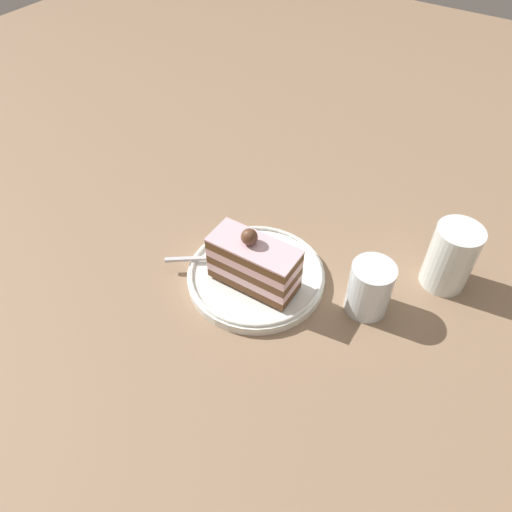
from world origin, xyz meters
TOP-DOWN VIEW (x-y plane):
  - ground_plane at (0.00, 0.00)m, footprint 2.40×2.40m
  - dessert_plate at (0.02, 0.03)m, footprint 0.20×0.20m
  - cake_slice at (0.01, 0.04)m, footprint 0.12×0.05m
  - fork at (0.09, 0.05)m, footprint 0.10×0.07m
  - drink_glass_near at (-0.14, -0.02)m, footprint 0.06×0.06m
  - drink_glass_far at (-0.21, -0.12)m, footprint 0.06×0.06m

SIDE VIEW (x-z plane):
  - ground_plane at x=0.00m, z-range 0.00..0.00m
  - dessert_plate at x=0.02m, z-range 0.00..0.02m
  - fork at x=0.09m, z-range 0.02..0.02m
  - drink_glass_near at x=-0.14m, z-range 0.00..0.07m
  - drink_glass_far at x=-0.21m, z-range 0.00..0.09m
  - cake_slice at x=0.01m, z-range 0.01..0.10m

